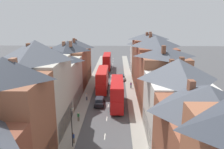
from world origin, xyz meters
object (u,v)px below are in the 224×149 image
car_parked_right_a (106,74)px  pedestrian_mid_right (78,116)px  double_decker_bus_mid_street (102,79)px  street_lamp (72,125)px  double_decker_bus_lead (117,93)px  pedestrian_far_left (87,96)px  pedestrian_far_right (131,85)px  pedestrian_mid_left (73,137)px  car_mid_black (103,68)px  car_parked_left_b (99,101)px  double_decker_bus_far_approaching (107,61)px  car_near_blue (122,77)px

car_parked_right_a → pedestrian_mid_right: (-2.99, -30.60, 0.18)m
double_decker_bus_mid_street → street_lamp: street_lamp is taller
double_decker_bus_lead → pedestrian_far_left: size_ratio=6.71×
street_lamp → pedestrian_far_right: bearing=69.9°
car_parked_right_a → pedestrian_mid_left: bearing=-93.8°
double_decker_bus_mid_street → car_mid_black: (-1.29, 22.02, -2.01)m
car_parked_left_b → pedestrian_mid_left: size_ratio=2.81×
car_mid_black → pedestrian_mid_left: pedestrian_mid_left is taller
street_lamp → pedestrian_mid_right: bearing=94.1°
double_decker_bus_far_approaching → pedestrian_far_left: 30.51m
car_parked_right_a → pedestrian_far_right: size_ratio=2.79×
double_decker_bus_mid_street → pedestrian_mid_right: 17.48m
double_decker_bus_far_approaching → pedestrian_mid_left: size_ratio=6.71×
car_parked_right_a → double_decker_bus_lead: bearing=-81.3°
car_near_blue → street_lamp: 34.85m
pedestrian_mid_left → pedestrian_mid_right: same height
car_near_blue → pedestrian_mid_right: bearing=-106.6°
car_mid_black → car_parked_left_b: (1.30, -31.62, 0.03)m
double_decker_bus_lead → pedestrian_mid_left: 15.46m
car_parked_right_a → pedestrian_mid_left: (-2.51, -37.45, 0.18)m
pedestrian_mid_right → car_parked_right_a: bearing=84.4°
car_mid_black → car_parked_right_a: bearing=-81.4°
double_decker_bus_lead → double_decker_bus_mid_street: same height
car_mid_black → pedestrian_far_left: pedestrian_far_left is taller
double_decker_bus_lead → pedestrian_far_left: bearing=157.8°
double_decker_bus_mid_street → car_near_blue: (4.91, 9.35, -2.01)m
double_decker_bus_mid_street → pedestrian_mid_left: (-2.50, -23.97, -1.78)m
car_mid_black → pedestrian_mid_left: size_ratio=2.52×
double_decker_bus_lead → car_parked_left_b: bearing=175.4°
pedestrian_far_right → street_lamp: (-9.52, -26.03, 2.21)m
double_decker_bus_lead → pedestrian_far_left: double_decker_bus_lead is taller
double_decker_bus_mid_street → pedestrian_mid_right: double_decker_bus_mid_street is taller
car_near_blue → car_mid_black: size_ratio=0.94×
double_decker_bus_mid_street → double_decker_bus_lead: bearing=-70.0°
double_decker_bus_mid_street → pedestrian_far_right: 7.43m
car_parked_right_a → pedestrian_far_right: 14.00m
double_decker_bus_far_approaching → car_parked_left_b: 32.76m
pedestrian_mid_right → street_lamp: street_lamp is taller
double_decker_bus_lead → double_decker_bus_mid_street: 10.52m
double_decker_bus_far_approaching → pedestrian_far_left: bearing=-95.6°
street_lamp → pedestrian_far_left: bearing=91.7°
car_mid_black → pedestrian_mid_left: bearing=-91.5°
car_mid_black → double_decker_bus_mid_street: bearing=-86.6°
car_parked_right_a → car_mid_black: 8.65m
car_parked_right_a → pedestrian_mid_right: bearing=-95.6°
car_near_blue → pedestrian_far_right: pedestrian_far_right is taller
pedestrian_mid_right → double_decker_bus_lead: bearing=47.8°
pedestrian_far_right → double_decker_bus_lead: bearing=-107.1°
car_parked_right_a → pedestrian_mid_left: pedestrian_mid_left is taller
pedestrian_mid_left → pedestrian_mid_right: bearing=94.0°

